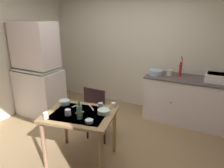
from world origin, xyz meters
name	(u,v)px	position (x,y,z in m)	size (l,w,h in m)	color
ground_plane	(93,144)	(0.00, 0.00, 0.00)	(5.15, 5.15, 0.00)	#8C724F
wall_back	(136,48)	(0.00, 1.88, 1.34)	(4.25, 0.10, 2.68)	beige
hutch_cabinet	(38,74)	(-1.59, 0.46, 0.90)	(0.94, 0.60, 1.91)	silver
counter_cabinet	(186,100)	(1.21, 1.51, 0.45)	(1.59, 0.64, 0.91)	silver
sink_basin	(219,78)	(1.70, 1.51, 0.98)	(0.44, 0.34, 0.15)	silver
hand_pump	(181,68)	(1.03, 1.55, 1.07)	(0.05, 0.27, 0.39)	#B21E19
mixing_bowl_counter	(156,72)	(0.58, 1.46, 0.95)	(0.28, 0.28, 0.10)	#9EB2C6
stoneware_crock	(170,73)	(0.85, 1.52, 0.96)	(0.12, 0.12, 0.12)	beige
dining_table	(80,121)	(0.05, -0.38, 0.64)	(1.07, 0.90, 0.76)	olive
chair_far_side	(98,112)	(-0.01, 0.21, 0.49)	(0.41, 0.41, 0.95)	#2F1E1A
serving_bowl_wide	(89,121)	(0.31, -0.53, 0.77)	(0.10, 0.10, 0.04)	#ADD1C1
soup_bowl_small	(104,111)	(0.35, -0.23, 0.78)	(0.17, 0.17, 0.06)	#ADD1C1
sauce_dish	(65,102)	(-0.33, -0.23, 0.79)	(0.16, 0.16, 0.06)	#ADD1C1
teacup_cream	(68,112)	(-0.06, -0.49, 0.80)	(0.08, 0.08, 0.08)	white
mug_dark	(46,116)	(-0.25, -0.70, 0.80)	(0.07, 0.07, 0.09)	white
mug_tall	(114,105)	(0.39, -0.01, 0.79)	(0.06, 0.06, 0.08)	white
teacup_mint	(100,105)	(0.21, -0.07, 0.79)	(0.08, 0.08, 0.06)	#9EB2C6
glass_bottle	(79,112)	(0.15, -0.51, 0.86)	(0.07, 0.07, 0.26)	#4C7F56
table_knife	(91,107)	(0.10, -0.15, 0.76)	(0.21, 0.02, 0.01)	silver
teaspoon_near_bowl	(75,106)	(-0.14, -0.22, 0.76)	(0.13, 0.02, 0.01)	beige
teaspoon_by_cup	(80,112)	(0.04, -0.36, 0.76)	(0.13, 0.02, 0.01)	beige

